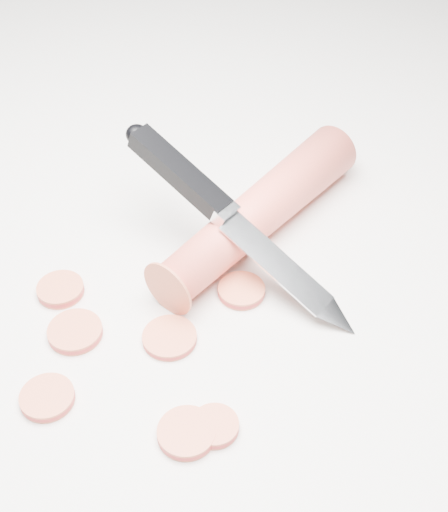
# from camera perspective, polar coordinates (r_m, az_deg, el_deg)

# --- Properties ---
(ground) EXTENTS (2.40, 2.40, 0.00)m
(ground) POSITION_cam_1_polar(r_m,az_deg,el_deg) (0.53, -3.33, -2.55)
(ground) COLOR silver
(ground) RESTS_ON ground
(carrot) EXTENTS (0.14, 0.21, 0.04)m
(carrot) POSITION_cam_1_polar(r_m,az_deg,el_deg) (0.56, 2.88, 3.59)
(carrot) COLOR #E74C3D
(carrot) RESTS_ON ground
(carrot_slice_0) EXTENTS (0.04, 0.04, 0.01)m
(carrot_slice_0) POSITION_cam_1_polar(r_m,az_deg,el_deg) (0.48, -13.96, -10.94)
(carrot_slice_0) COLOR #CB5536
(carrot_slice_0) RESTS_ON ground
(carrot_slice_1) EXTENTS (0.04, 0.04, 0.01)m
(carrot_slice_1) POSITION_cam_1_polar(r_m,az_deg,el_deg) (0.51, -11.83, -5.95)
(carrot_slice_1) COLOR #CB5536
(carrot_slice_1) RESTS_ON ground
(carrot_slice_2) EXTENTS (0.03, 0.03, 0.01)m
(carrot_slice_2) POSITION_cam_1_polar(r_m,az_deg,el_deg) (0.52, 1.40, -2.78)
(carrot_slice_2) COLOR #CB5536
(carrot_slice_2) RESTS_ON ground
(carrot_slice_3) EXTENTS (0.04, 0.04, 0.01)m
(carrot_slice_3) POSITION_cam_1_polar(r_m,az_deg,el_deg) (0.45, -3.01, -13.95)
(carrot_slice_3) COLOR #CB5536
(carrot_slice_3) RESTS_ON ground
(carrot_slice_4) EXTENTS (0.04, 0.04, 0.01)m
(carrot_slice_4) POSITION_cam_1_polar(r_m,az_deg,el_deg) (0.50, -4.38, -6.53)
(carrot_slice_4) COLOR #CB5536
(carrot_slice_4) RESTS_ON ground
(carrot_slice_5) EXTENTS (0.03, 0.03, 0.01)m
(carrot_slice_5) POSITION_cam_1_polar(r_m,az_deg,el_deg) (0.54, -12.95, -2.63)
(carrot_slice_5) COLOR #CB5536
(carrot_slice_5) RESTS_ON ground
(carrot_slice_6) EXTENTS (0.03, 0.03, 0.01)m
(carrot_slice_6) POSITION_cam_1_polar(r_m,az_deg,el_deg) (0.45, -0.76, -13.45)
(carrot_slice_6) COLOR #CB5536
(carrot_slice_6) RESTS_ON ground
(kitchen_knife) EXTENTS (0.20, 0.13, 0.09)m
(kitchen_knife) POSITION_cam_1_polar(r_m,az_deg,el_deg) (0.52, 1.17, 2.70)
(kitchen_knife) COLOR silver
(kitchen_knife) RESTS_ON ground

